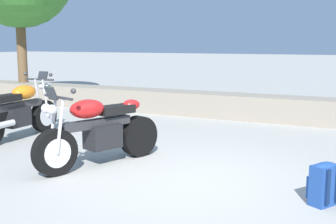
# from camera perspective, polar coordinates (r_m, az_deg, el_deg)

# --- Properties ---
(ground_plane) EXTENTS (120.00, 120.00, 0.00)m
(ground_plane) POSITION_cam_1_polar(r_m,az_deg,el_deg) (5.68, 1.29, -8.73)
(ground_plane) COLOR #A3A099
(stone_wall) EXTENTS (36.00, 0.80, 0.55)m
(stone_wall) POSITION_cam_1_polar(r_m,az_deg,el_deg) (10.07, 13.00, 0.47)
(stone_wall) COLOR gray
(stone_wall) RESTS_ON ground
(motorcycle_orange_near_left) EXTENTS (0.67, 2.07, 1.18)m
(motorcycle_orange_near_left) POSITION_cam_1_polar(r_m,az_deg,el_deg) (8.38, -18.82, -0.02)
(motorcycle_orange_near_left) COLOR black
(motorcycle_orange_near_left) RESTS_ON ground
(motorcycle_red_centre) EXTENTS (0.95, 2.00, 1.18)m
(motorcycle_red_centre) POSITION_cam_1_polar(r_m,az_deg,el_deg) (6.27, -9.03, -2.55)
(motorcycle_red_centre) COLOR black
(motorcycle_red_centre) RESTS_ON ground
(rider_backpack) EXTENTS (0.34, 0.35, 0.47)m
(rider_backpack) POSITION_cam_1_polar(r_m,az_deg,el_deg) (5.05, 19.54, -8.65)
(rider_backpack) COLOR navy
(rider_backpack) RESTS_ON ground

